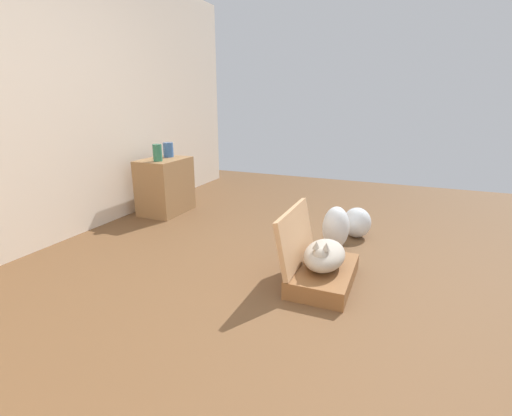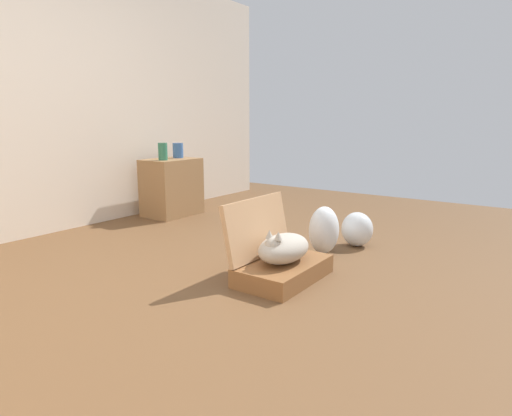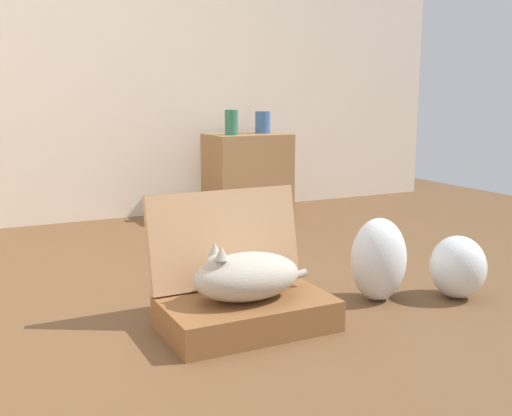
{
  "view_description": "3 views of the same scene",
  "coord_description": "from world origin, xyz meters",
  "px_view_note": "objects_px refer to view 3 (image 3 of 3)",
  "views": [
    {
      "loc": [
        -2.1,
        -0.69,
        1.27
      ],
      "look_at": [
        0.33,
        0.33,
        0.48
      ],
      "focal_mm": 25.53,
      "sensor_mm": 36.0,
      "label": 1
    },
    {
      "loc": [
        -2.1,
        -1.67,
        1.05
      ],
      "look_at": [
        0.19,
        -0.05,
        0.48
      ],
      "focal_mm": 30.66,
      "sensor_mm": 36.0,
      "label": 2
    },
    {
      "loc": [
        -0.75,
        -2.33,
        0.93
      ],
      "look_at": [
        0.56,
        0.3,
        0.38
      ],
      "focal_mm": 43.23,
      "sensor_mm": 36.0,
      "label": 3
    }
  ],
  "objects_px": {
    "cat": "(245,276)",
    "vase_tall": "(231,122)",
    "plastic_bag_clear": "(458,267)",
    "plastic_bag_white": "(379,259)",
    "suitcase_base": "(247,314)",
    "side_table": "(247,175)",
    "vase_short": "(263,122)"
  },
  "relations": [
    {
      "from": "suitcase_base",
      "to": "plastic_bag_clear",
      "type": "bearing_deg",
      "value": -4.78
    },
    {
      "from": "plastic_bag_white",
      "to": "side_table",
      "type": "distance_m",
      "value": 2.05
    },
    {
      "from": "plastic_bag_white",
      "to": "vase_short",
      "type": "xyz_separation_m",
      "value": [
        0.47,
        2.06,
        0.52
      ]
    },
    {
      "from": "cat",
      "to": "vase_tall",
      "type": "xyz_separation_m",
      "value": [
        0.86,
        2.04,
        0.49
      ]
    },
    {
      "from": "cat",
      "to": "plastic_bag_white",
      "type": "distance_m",
      "value": 0.69
    },
    {
      "from": "plastic_bag_clear",
      "to": "vase_short",
      "type": "relative_size",
      "value": 1.75
    },
    {
      "from": "side_table",
      "to": "suitcase_base",
      "type": "bearing_deg",
      "value": -115.81
    },
    {
      "from": "suitcase_base",
      "to": "plastic_bag_white",
      "type": "bearing_deg",
      "value": 4.16
    },
    {
      "from": "vase_tall",
      "to": "plastic_bag_white",
      "type": "bearing_deg",
      "value": -94.99
    },
    {
      "from": "side_table",
      "to": "vase_tall",
      "type": "xyz_separation_m",
      "value": [
        -0.15,
        -0.04,
        0.4
      ]
    },
    {
      "from": "suitcase_base",
      "to": "cat",
      "type": "height_order",
      "value": "cat"
    },
    {
      "from": "suitcase_base",
      "to": "vase_tall",
      "type": "bearing_deg",
      "value": 67.19
    },
    {
      "from": "cat",
      "to": "vase_tall",
      "type": "distance_m",
      "value": 2.27
    },
    {
      "from": "plastic_bag_clear",
      "to": "vase_tall",
      "type": "bearing_deg",
      "value": 94.68
    },
    {
      "from": "suitcase_base",
      "to": "plastic_bag_clear",
      "type": "height_order",
      "value": "plastic_bag_clear"
    },
    {
      "from": "plastic_bag_clear",
      "to": "vase_tall",
      "type": "distance_m",
      "value": 2.2
    },
    {
      "from": "cat",
      "to": "plastic_bag_clear",
      "type": "distance_m",
      "value": 1.04
    },
    {
      "from": "side_table",
      "to": "vase_short",
      "type": "xyz_separation_m",
      "value": [
        0.15,
        0.03,
        0.39
      ]
    },
    {
      "from": "plastic_bag_white",
      "to": "side_table",
      "type": "bearing_deg",
      "value": 81.0
    },
    {
      "from": "plastic_bag_clear",
      "to": "suitcase_base",
      "type": "bearing_deg",
      "value": 175.22
    },
    {
      "from": "vase_tall",
      "to": "side_table",
      "type": "bearing_deg",
      "value": 15.17
    },
    {
      "from": "cat",
      "to": "vase_tall",
      "type": "relative_size",
      "value": 2.86
    },
    {
      "from": "plastic_bag_white",
      "to": "vase_tall",
      "type": "bearing_deg",
      "value": 85.01
    },
    {
      "from": "cat",
      "to": "side_table",
      "type": "relative_size",
      "value": 0.83
    },
    {
      "from": "vase_short",
      "to": "plastic_bag_white",
      "type": "bearing_deg",
      "value": -102.81
    },
    {
      "from": "cat",
      "to": "side_table",
      "type": "height_order",
      "value": "side_table"
    },
    {
      "from": "vase_tall",
      "to": "suitcase_base",
      "type": "bearing_deg",
      "value": -112.81
    },
    {
      "from": "suitcase_base",
      "to": "vase_short",
      "type": "bearing_deg",
      "value": 61.37
    },
    {
      "from": "plastic_bag_white",
      "to": "vase_short",
      "type": "distance_m",
      "value": 2.17
    },
    {
      "from": "suitcase_base",
      "to": "plastic_bag_white",
      "type": "relative_size",
      "value": 1.76
    },
    {
      "from": "plastic_bag_white",
      "to": "vase_short",
      "type": "height_order",
      "value": "vase_short"
    },
    {
      "from": "side_table",
      "to": "vase_tall",
      "type": "height_order",
      "value": "vase_tall"
    }
  ]
}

